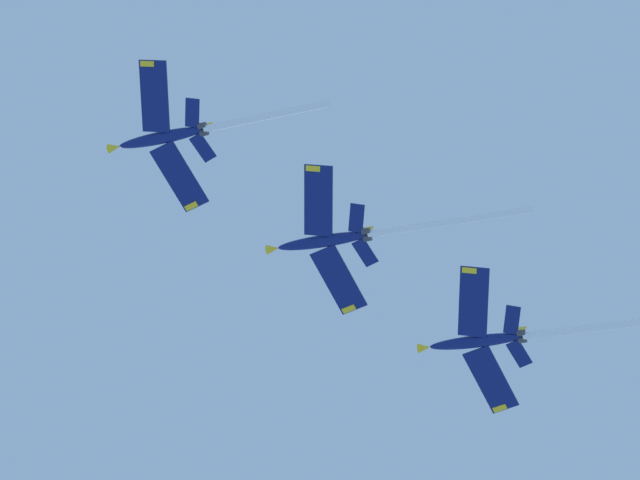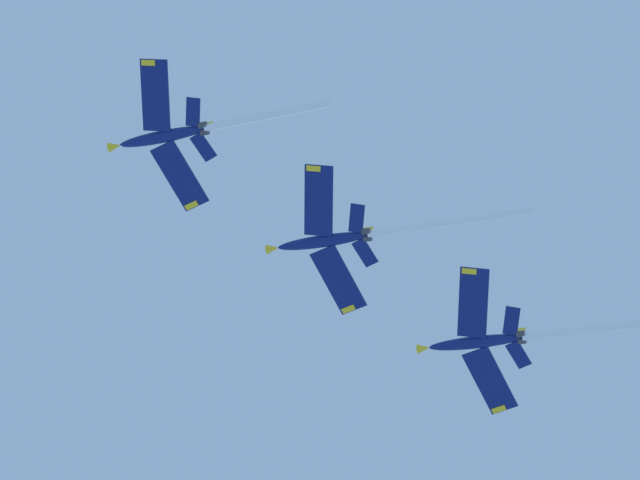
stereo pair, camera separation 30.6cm
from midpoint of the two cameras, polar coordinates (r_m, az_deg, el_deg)
jet_lead at (r=179.37m, az=-5.32°, el=4.25°), size 21.35×23.76×9.40m
jet_second at (r=177.73m, az=1.30°, el=0.13°), size 24.17×26.61×9.95m
jet_third at (r=179.31m, az=7.39°, el=-3.87°), size 22.06×23.83×9.14m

